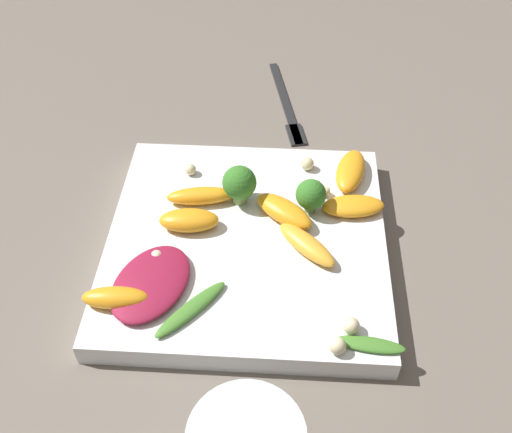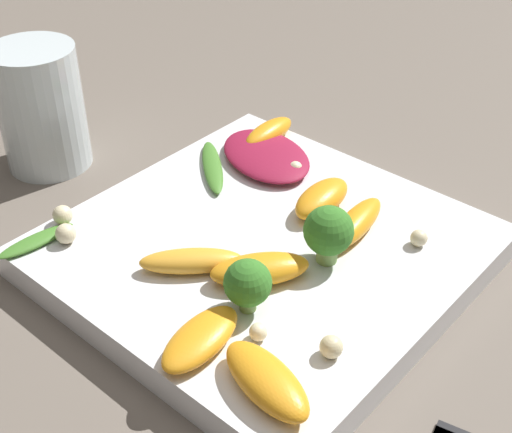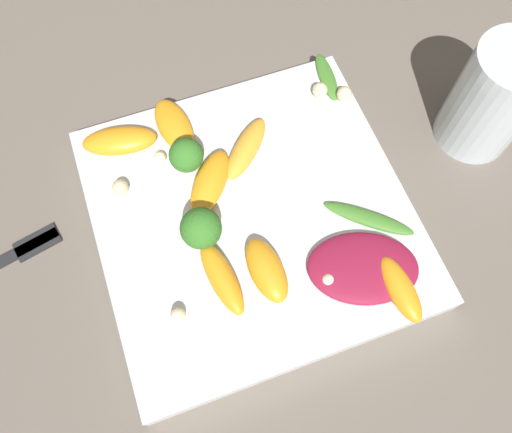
% 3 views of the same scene
% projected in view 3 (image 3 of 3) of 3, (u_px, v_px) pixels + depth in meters
% --- Properties ---
extents(ground_plane, '(2.40, 2.40, 0.00)m').
position_uv_depth(ground_plane, '(252.00, 222.00, 0.50)').
color(ground_plane, '#6B6056').
extents(plate, '(0.29, 0.29, 0.03)m').
position_uv_depth(plate, '(252.00, 217.00, 0.49)').
color(plate, white).
rests_on(plate, ground_plane).
extents(drinking_glass, '(0.08, 0.08, 0.12)m').
position_uv_depth(drinking_glass, '(494.00, 99.00, 0.49)').
color(drinking_glass, silver).
rests_on(drinking_glass, ground_plane).
extents(radicchio_leaf_0, '(0.10, 0.12, 0.01)m').
position_uv_depth(radicchio_leaf_0, '(363.00, 268.00, 0.45)').
color(radicchio_leaf_0, maroon).
rests_on(radicchio_leaf_0, plate).
extents(orange_segment_0, '(0.07, 0.03, 0.02)m').
position_uv_depth(orange_segment_0, '(267.00, 270.00, 0.44)').
color(orange_segment_0, orange).
rests_on(orange_segment_0, plate).
extents(orange_segment_1, '(0.08, 0.07, 0.02)m').
position_uv_depth(orange_segment_1, '(210.00, 182.00, 0.48)').
color(orange_segment_1, orange).
rests_on(orange_segment_1, plate).
extents(orange_segment_2, '(0.08, 0.03, 0.02)m').
position_uv_depth(orange_segment_2, '(222.00, 278.00, 0.44)').
color(orange_segment_2, orange).
rests_on(orange_segment_2, plate).
extents(orange_segment_3, '(0.07, 0.04, 0.02)m').
position_uv_depth(orange_segment_3, '(174.00, 125.00, 0.50)').
color(orange_segment_3, orange).
rests_on(orange_segment_3, plate).
extents(orange_segment_4, '(0.05, 0.08, 0.02)m').
position_uv_depth(orange_segment_4, '(120.00, 141.00, 0.49)').
color(orange_segment_4, orange).
rests_on(orange_segment_4, plate).
extents(orange_segment_5, '(0.07, 0.03, 0.02)m').
position_uv_depth(orange_segment_5, '(400.00, 289.00, 0.43)').
color(orange_segment_5, orange).
rests_on(orange_segment_5, plate).
extents(orange_segment_6, '(0.07, 0.07, 0.02)m').
position_uv_depth(orange_segment_6, '(246.00, 148.00, 0.49)').
color(orange_segment_6, '#FCAD33').
rests_on(orange_segment_6, plate).
extents(broccoli_floret_0, '(0.04, 0.04, 0.05)m').
position_uv_depth(broccoli_floret_0, '(201.00, 229.00, 0.44)').
color(broccoli_floret_0, '#84AD5B').
rests_on(broccoli_floret_0, plate).
extents(broccoli_floret_1, '(0.03, 0.03, 0.04)m').
position_uv_depth(broccoli_floret_1, '(186.00, 156.00, 0.47)').
color(broccoli_floret_1, '#7A9E51').
rests_on(broccoli_floret_1, plate).
extents(arugula_sprig_0, '(0.07, 0.08, 0.01)m').
position_uv_depth(arugula_sprig_0, '(369.00, 218.00, 0.47)').
color(arugula_sprig_0, '#47842D').
rests_on(arugula_sprig_0, plate).
extents(arugula_sprig_1, '(0.06, 0.02, 0.01)m').
position_uv_depth(arugula_sprig_1, '(327.00, 77.00, 0.53)').
color(arugula_sprig_1, '#47842D').
rests_on(arugula_sprig_1, plate).
extents(macadamia_nut_0, '(0.01, 0.01, 0.01)m').
position_uv_depth(macadamia_nut_0, '(160.00, 157.00, 0.49)').
color(macadamia_nut_0, beige).
rests_on(macadamia_nut_0, plate).
extents(macadamia_nut_1, '(0.01, 0.01, 0.01)m').
position_uv_depth(macadamia_nut_1, '(328.00, 280.00, 0.44)').
color(macadamia_nut_1, beige).
rests_on(macadamia_nut_1, plate).
extents(macadamia_nut_2, '(0.02, 0.02, 0.02)m').
position_uv_depth(macadamia_nut_2, '(344.00, 94.00, 0.52)').
color(macadamia_nut_2, beige).
rests_on(macadamia_nut_2, plate).
extents(macadamia_nut_3, '(0.02, 0.02, 0.02)m').
position_uv_depth(macadamia_nut_3, '(120.00, 187.00, 0.48)').
color(macadamia_nut_3, beige).
rests_on(macadamia_nut_3, plate).
extents(macadamia_nut_4, '(0.02, 0.02, 0.02)m').
position_uv_depth(macadamia_nut_4, '(320.00, 90.00, 0.52)').
color(macadamia_nut_4, beige).
rests_on(macadamia_nut_4, plate).
extents(macadamia_nut_5, '(0.01, 0.01, 0.01)m').
position_uv_depth(macadamia_nut_5, '(178.00, 315.00, 0.43)').
color(macadamia_nut_5, beige).
rests_on(macadamia_nut_5, plate).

